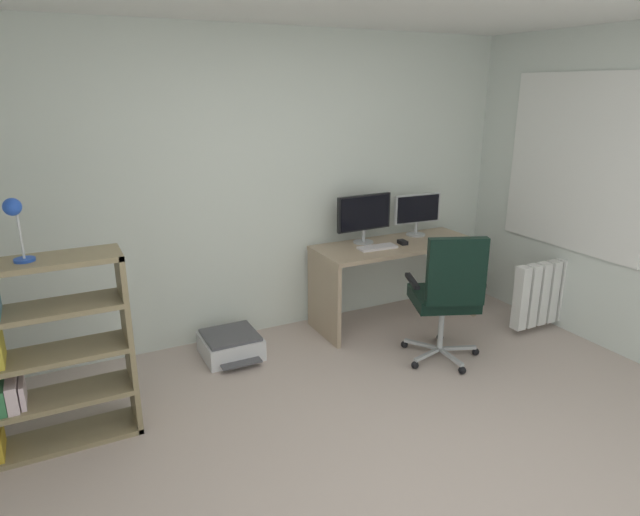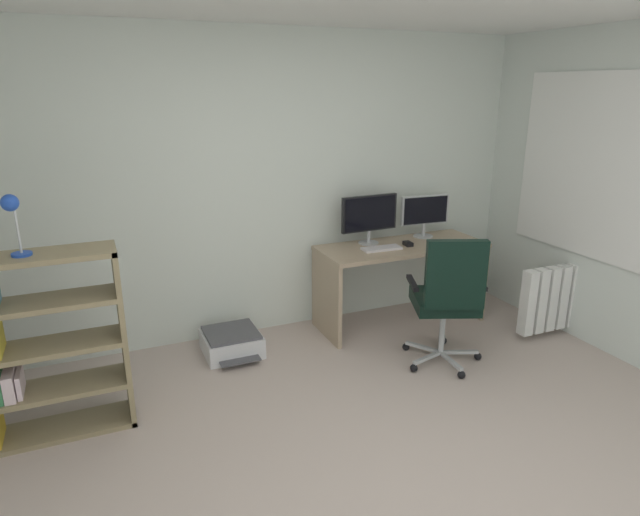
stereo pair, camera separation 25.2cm
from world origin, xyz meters
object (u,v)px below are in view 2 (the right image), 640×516
at_px(keyboard, 382,248).
at_px(computer_mouse, 408,244).
at_px(desk_lamp, 12,213).
at_px(monitor_main, 369,215).
at_px(office_chair, 448,295).
at_px(monitor_secondary, 425,212).
at_px(radiator, 560,297).
at_px(printer, 232,342).
at_px(bookshelf, 20,352).
at_px(desk, 401,266).

height_order(keyboard, computer_mouse, computer_mouse).
bearing_deg(desk_lamp, monitor_main, 15.89).
bearing_deg(office_chair, monitor_secondary, 66.53).
height_order(office_chair, desk_lamp, desk_lamp).
distance_m(keyboard, desk_lamp, 2.78).
relative_size(keyboard, desk_lamp, 0.97).
bearing_deg(monitor_main, radiator, -32.92).
xyz_separation_m(desk_lamp, printer, (1.32, 0.61, -1.32)).
bearing_deg(desk_lamp, computer_mouse, 10.76).
relative_size(keyboard, computer_mouse, 3.40).
xyz_separation_m(bookshelf, radiator, (4.12, -0.16, -0.24)).
bearing_deg(printer, office_chair, -30.89).
height_order(keyboard, radiator, keyboard).
distance_m(desk_lamp, printer, 1.96).
height_order(desk, office_chair, office_chair).
distance_m(computer_mouse, office_chair, 0.84).
bearing_deg(printer, computer_mouse, -1.84).
relative_size(desk, monitor_main, 2.80).
height_order(monitor_main, printer, monitor_main).
height_order(monitor_secondary, desk_lamp, desk_lamp).
relative_size(monitor_secondary, keyboard, 1.39).
relative_size(desk, bookshelf, 1.28).
bearing_deg(monitor_secondary, monitor_main, -179.99).
xyz_separation_m(computer_mouse, radiator, (1.11, -0.71, -0.42)).
distance_m(office_chair, printer, 1.76).
bearing_deg(monitor_secondary, printer, -175.64).
distance_m(bookshelf, printer, 1.61).
bearing_deg(monitor_main, computer_mouse, -34.31).
bearing_deg(office_chair, desk, 82.18).
bearing_deg(keyboard, monitor_main, 96.03).
height_order(printer, radiator, radiator).
distance_m(monitor_main, monitor_secondary, 0.57).
xyz_separation_m(desk, printer, (-1.57, 0.01, -0.45)).
relative_size(keyboard, printer, 0.65).
xyz_separation_m(desk, computer_mouse, (0.03, -0.04, 0.21)).
bearing_deg(radiator, office_chair, -175.30).
xyz_separation_m(monitor_main, office_chair, (0.14, -1.01, -0.41)).
xyz_separation_m(monitor_main, desk_lamp, (-2.64, -0.75, 0.41)).
height_order(bookshelf, radiator, bookshelf).
relative_size(printer, radiator, 0.63).
bearing_deg(desk_lamp, desk, 11.67).
xyz_separation_m(monitor_main, printer, (-1.31, -0.14, -0.91)).
height_order(monitor_secondary, keyboard, monitor_secondary).
distance_m(monitor_main, computer_mouse, 0.42).
bearing_deg(desk, monitor_main, 148.74).
xyz_separation_m(printer, radiator, (2.71, -0.76, 0.25)).
relative_size(desk, desk_lamp, 4.26).
bearing_deg(desk, keyboard, -166.51).
bearing_deg(monitor_secondary, computer_mouse, -145.84).
distance_m(desk_lamp, radiator, 4.18).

